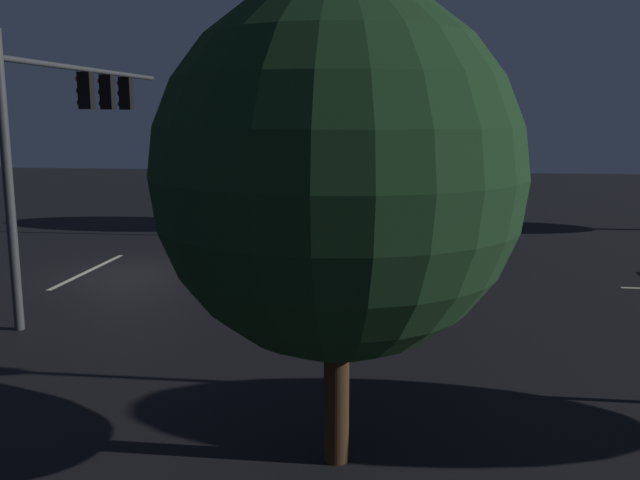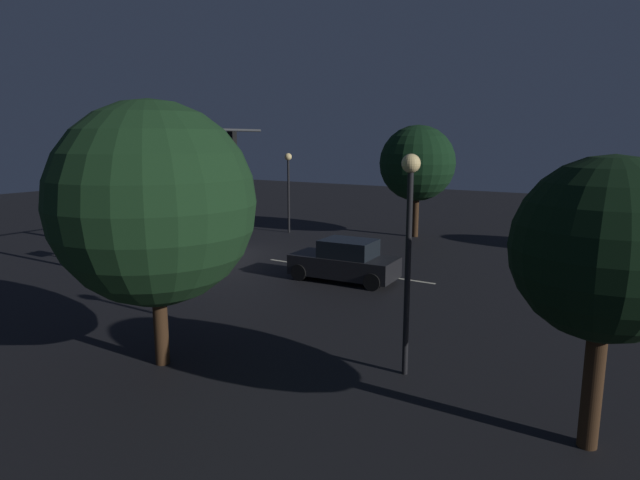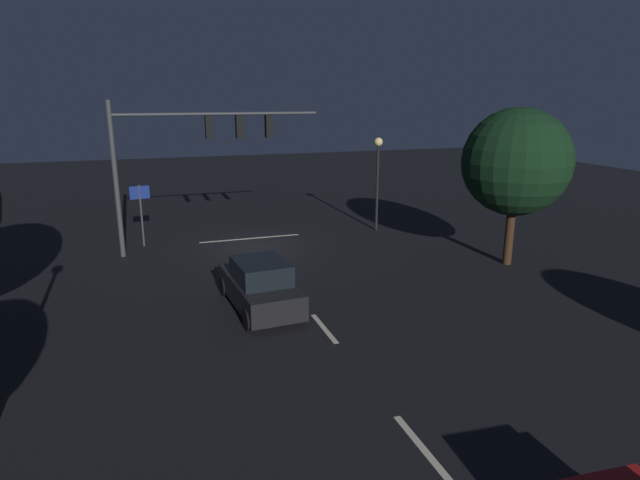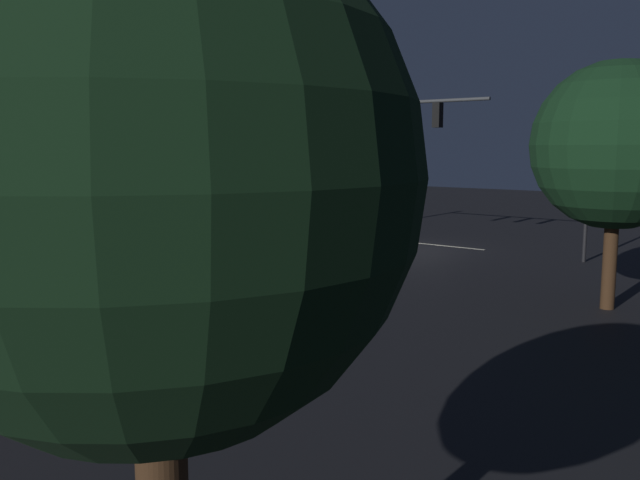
{
  "view_description": "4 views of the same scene",
  "coord_description": "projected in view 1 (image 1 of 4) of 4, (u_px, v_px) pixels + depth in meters",
  "views": [
    {
      "loc": [
        20.32,
        8.9,
        4.91
      ],
      "look_at": [
        -0.99,
        6.05,
        1.0
      ],
      "focal_mm": 38.99,
      "sensor_mm": 36.0,
      "label": 1
    },
    {
      "loc": [
        19.88,
        18.22,
        5.65
      ],
      "look_at": [
        1.08,
        6.35,
        1.47
      ],
      "focal_mm": 30.13,
      "sensor_mm": 36.0,
      "label": 2
    },
    {
      "loc": [
        4.93,
        24.16,
        6.85
      ],
      "look_at": [
        -1.16,
        6.19,
        1.72
      ],
      "focal_mm": 29.88,
      "sensor_mm": 36.0,
      "label": 3
    },
    {
      "loc": [
        -14.33,
        24.69,
        4.25
      ],
      "look_at": [
        -0.02,
        6.68,
        1.06
      ],
      "focal_mm": 37.73,
      "sensor_mm": 36.0,
      "label": 4
    }
  ],
  "objects": [
    {
      "name": "lane_dash_far",
      "position": [
        250.0,
        276.0,
        21.33
      ],
      "size": [
        0.16,
        2.2,
        0.01
      ],
      "primitive_type": "cube",
      "rotation": [
        0.0,
        0.0,
        1.57
      ],
      "color": "beige",
      "rests_on": "ground_plane"
    },
    {
      "name": "traffic_signal_assembly",
      "position": [
        74.0,
        115.0,
        18.43
      ],
      "size": [
        9.11,
        0.47,
        6.72
      ],
      "color": "#383A3D",
      "rests_on": "ground_plane"
    },
    {
      "name": "stop_bar",
      "position": [
        89.0,
        271.0,
        22.02
      ],
      "size": [
        5.0,
        0.16,
        0.01
      ],
      "primitive_type": "cube",
      "color": "beige",
      "rests_on": "ground_plane"
    },
    {
      "name": "tree_right_near",
      "position": [
        337.0,
        175.0,
        9.27
      ],
      "size": [
        4.98,
        4.98,
        6.6
      ],
      "color": "#382314",
      "rests_on": "ground_plane"
    },
    {
      "name": "car_approaching",
      "position": [
        371.0,
        264.0,
        19.25
      ],
      "size": [
        2.17,
        4.47,
        1.7
      ],
      "color": "black",
      "rests_on": "ground_plane"
    },
    {
      "name": "tree_left_near",
      "position": [
        353.0,
        129.0,
        29.49
      ],
      "size": [
        4.35,
        4.35,
        6.47
      ],
      "color": "#382314",
      "rests_on": "ground_plane"
    },
    {
      "name": "ground_plane",
      "position": [
        126.0,
        272.0,
        21.86
      ],
      "size": [
        80.0,
        80.0,
        0.0
      ],
      "primitive_type": "plane",
      "color": "black"
    },
    {
      "name": "street_lamp_left_kerb",
      "position": [
        170.0,
        152.0,
        27.84
      ],
      "size": [
        0.44,
        0.44,
        4.84
      ],
      "color": "black",
      "rests_on": "ground_plane"
    },
    {
      "name": "lane_dash_mid",
      "position": [
        448.0,
        282.0,
        20.55
      ],
      "size": [
        0.16,
        2.2,
        0.01
      ],
      "primitive_type": "cube",
      "rotation": [
        0.0,
        0.0,
        1.57
      ],
      "color": "beige",
      "rests_on": "ground_plane"
    }
  ]
}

